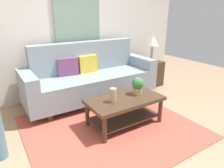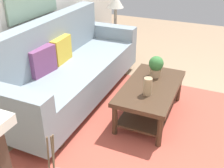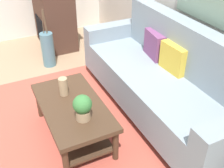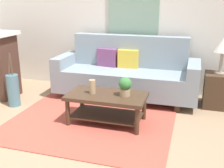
{
  "view_description": "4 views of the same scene",
  "coord_description": "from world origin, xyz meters",
  "px_view_note": "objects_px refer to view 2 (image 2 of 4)",
  "views": [
    {
      "loc": [
        -1.37,
        -1.71,
        1.62
      ],
      "look_at": [
        0.35,
        0.98,
        0.46
      ],
      "focal_mm": 32.31,
      "sensor_mm": 36.0,
      "label": 1
    },
    {
      "loc": [
        -2.43,
        -0.21,
        1.93
      ],
      "look_at": [
        -0.01,
        0.85,
        0.48
      ],
      "focal_mm": 42.65,
      "sensor_mm": 36.0,
      "label": 2
    },
    {
      "loc": [
        2.43,
        -0.17,
        2.17
      ],
      "look_at": [
        0.12,
        0.96,
        0.47
      ],
      "focal_mm": 44.88,
      "sensor_mm": 36.0,
      "label": 3
    },
    {
      "loc": [
        1.35,
        -3.01,
        1.73
      ],
      "look_at": [
        0.19,
        0.84,
        0.46
      ],
      "focal_mm": 44.46,
      "sensor_mm": 36.0,
      "label": 4
    }
  ],
  "objects_px": {
    "throw_pillow_plum": "(42,61)",
    "coffee_table": "(150,94)",
    "potted_plant_tabletop": "(156,66)",
    "side_table": "(115,43)",
    "throw_pillow_mustard": "(61,50)",
    "tabletop_vase": "(148,86)",
    "table_lamp": "(115,2)",
    "couch": "(71,69)"
  },
  "relations": [
    {
      "from": "coffee_table",
      "to": "side_table",
      "type": "distance_m",
      "value": 1.9
    },
    {
      "from": "coffee_table",
      "to": "potted_plant_tabletop",
      "type": "relative_size",
      "value": 4.2
    },
    {
      "from": "throw_pillow_mustard",
      "to": "table_lamp",
      "type": "relative_size",
      "value": 0.63
    },
    {
      "from": "throw_pillow_mustard",
      "to": "side_table",
      "type": "height_order",
      "value": "throw_pillow_mustard"
    },
    {
      "from": "potted_plant_tabletop",
      "to": "side_table",
      "type": "relative_size",
      "value": 0.47
    },
    {
      "from": "couch",
      "to": "table_lamp",
      "type": "height_order",
      "value": "table_lamp"
    },
    {
      "from": "table_lamp",
      "to": "throw_pillow_plum",
      "type": "bearing_deg",
      "value": 176.72
    },
    {
      "from": "throw_pillow_mustard",
      "to": "table_lamp",
      "type": "distance_m",
      "value": 1.57
    },
    {
      "from": "throw_pillow_mustard",
      "to": "tabletop_vase",
      "type": "xyz_separation_m",
      "value": [
        -0.22,
        -1.23,
        -0.15
      ]
    },
    {
      "from": "tabletop_vase",
      "to": "coffee_table",
      "type": "bearing_deg",
      "value": 4.23
    },
    {
      "from": "coffee_table",
      "to": "potted_plant_tabletop",
      "type": "height_order",
      "value": "potted_plant_tabletop"
    },
    {
      "from": "couch",
      "to": "coffee_table",
      "type": "bearing_deg",
      "value": -90.44
    },
    {
      "from": "potted_plant_tabletop",
      "to": "side_table",
      "type": "height_order",
      "value": "potted_plant_tabletop"
    },
    {
      "from": "tabletop_vase",
      "to": "side_table",
      "type": "distance_m",
      "value": 2.09
    },
    {
      "from": "couch",
      "to": "potted_plant_tabletop",
      "type": "distance_m",
      "value": 1.11
    },
    {
      "from": "tabletop_vase",
      "to": "side_table",
      "type": "xyz_separation_m",
      "value": [
        1.75,
        1.12,
        -0.25
      ]
    },
    {
      "from": "throw_pillow_mustard",
      "to": "table_lamp",
      "type": "xyz_separation_m",
      "value": [
        1.53,
        -0.11,
        0.31
      ]
    },
    {
      "from": "couch",
      "to": "tabletop_vase",
      "type": "distance_m",
      "value": 1.13
    },
    {
      "from": "tabletop_vase",
      "to": "potted_plant_tabletop",
      "type": "bearing_deg",
      "value": 4.77
    },
    {
      "from": "throw_pillow_plum",
      "to": "side_table",
      "type": "xyz_separation_m",
      "value": [
        1.92,
        -0.11,
        -0.4
      ]
    },
    {
      "from": "couch",
      "to": "throw_pillow_plum",
      "type": "distance_m",
      "value": 0.48
    },
    {
      "from": "throw_pillow_mustard",
      "to": "potted_plant_tabletop",
      "type": "relative_size",
      "value": 1.37
    },
    {
      "from": "throw_pillow_plum",
      "to": "side_table",
      "type": "relative_size",
      "value": 0.64
    },
    {
      "from": "throw_pillow_mustard",
      "to": "side_table",
      "type": "relative_size",
      "value": 0.64
    },
    {
      "from": "coffee_table",
      "to": "side_table",
      "type": "height_order",
      "value": "side_table"
    },
    {
      "from": "tabletop_vase",
      "to": "table_lamp",
      "type": "height_order",
      "value": "table_lamp"
    },
    {
      "from": "couch",
      "to": "tabletop_vase",
      "type": "relative_size",
      "value": 12.45
    },
    {
      "from": "tabletop_vase",
      "to": "side_table",
      "type": "bearing_deg",
      "value": 32.75
    },
    {
      "from": "throw_pillow_mustard",
      "to": "potted_plant_tabletop",
      "type": "height_order",
      "value": "throw_pillow_mustard"
    },
    {
      "from": "throw_pillow_plum",
      "to": "coffee_table",
      "type": "distance_m",
      "value": 1.33
    },
    {
      "from": "potted_plant_tabletop",
      "to": "table_lamp",
      "type": "distance_m",
      "value": 1.73
    },
    {
      "from": "coffee_table",
      "to": "table_lamp",
      "type": "bearing_deg",
      "value": 35.77
    },
    {
      "from": "couch",
      "to": "throw_pillow_mustard",
      "type": "height_order",
      "value": "couch"
    },
    {
      "from": "table_lamp",
      "to": "couch",
      "type": "bearing_deg",
      "value": -179.47
    },
    {
      "from": "throw_pillow_plum",
      "to": "coffee_table",
      "type": "height_order",
      "value": "throw_pillow_plum"
    },
    {
      "from": "throw_pillow_mustard",
      "to": "coffee_table",
      "type": "distance_m",
      "value": 1.27
    },
    {
      "from": "coffee_table",
      "to": "throw_pillow_mustard",
      "type": "bearing_deg",
      "value": 89.61
    },
    {
      "from": "throw_pillow_plum",
      "to": "coffee_table",
      "type": "relative_size",
      "value": 0.33
    },
    {
      "from": "side_table",
      "to": "throw_pillow_plum",
      "type": "bearing_deg",
      "value": 176.72
    },
    {
      "from": "coffee_table",
      "to": "side_table",
      "type": "relative_size",
      "value": 1.96
    },
    {
      "from": "throw_pillow_plum",
      "to": "side_table",
      "type": "bearing_deg",
      "value": -3.28
    },
    {
      "from": "tabletop_vase",
      "to": "table_lamp",
      "type": "distance_m",
      "value": 2.13
    }
  ]
}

